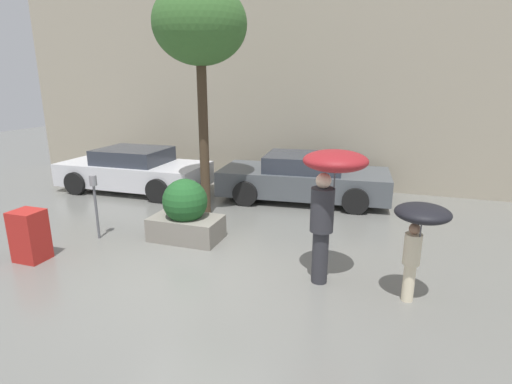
{
  "coord_description": "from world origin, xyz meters",
  "views": [
    {
      "loc": [
        2.95,
        -5.12,
        3.02
      ],
      "look_at": [
        0.7,
        1.6,
        1.05
      ],
      "focal_mm": 28.0,
      "sensor_mm": 36.0,
      "label": 1
    }
  ],
  "objects_px": {
    "parked_car_far": "(134,170)",
    "street_tree": "(200,27)",
    "person_child": "(420,226)",
    "parked_car_near": "(304,178)",
    "newspaper_box": "(30,236)",
    "planter_box": "(186,213)",
    "parking_meter": "(94,194)",
    "person_adult": "(330,184)"
  },
  "relations": [
    {
      "from": "street_tree",
      "to": "newspaper_box",
      "type": "distance_m",
      "value": 5.19
    },
    {
      "from": "newspaper_box",
      "to": "planter_box",
      "type": "bearing_deg",
      "value": 38.94
    },
    {
      "from": "person_child",
      "to": "street_tree",
      "type": "relative_size",
      "value": 0.29
    },
    {
      "from": "person_adult",
      "to": "parking_meter",
      "type": "bearing_deg",
      "value": 157.98
    },
    {
      "from": "person_child",
      "to": "parked_car_near",
      "type": "relative_size",
      "value": 0.33
    },
    {
      "from": "parked_car_near",
      "to": "parking_meter",
      "type": "bearing_deg",
      "value": 135.81
    },
    {
      "from": "parked_car_far",
      "to": "parking_meter",
      "type": "bearing_deg",
      "value": -157.2
    },
    {
      "from": "parked_car_near",
      "to": "person_child",
      "type": "bearing_deg",
      "value": -155.88
    },
    {
      "from": "parked_car_near",
      "to": "parked_car_far",
      "type": "relative_size",
      "value": 1.07
    },
    {
      "from": "planter_box",
      "to": "street_tree",
      "type": "relative_size",
      "value": 0.27
    },
    {
      "from": "newspaper_box",
      "to": "person_child",
      "type": "bearing_deg",
      "value": 5.44
    },
    {
      "from": "parking_meter",
      "to": "newspaper_box",
      "type": "xyz_separation_m",
      "value": [
        -0.42,
        -1.19,
        -0.47
      ]
    },
    {
      "from": "street_tree",
      "to": "planter_box",
      "type": "bearing_deg",
      "value": -79.32
    },
    {
      "from": "street_tree",
      "to": "parked_car_near",
      "type": "bearing_deg",
      "value": 46.5
    },
    {
      "from": "person_child",
      "to": "parked_car_near",
      "type": "bearing_deg",
      "value": 167.22
    },
    {
      "from": "parking_meter",
      "to": "newspaper_box",
      "type": "bearing_deg",
      "value": -109.53
    },
    {
      "from": "planter_box",
      "to": "parked_car_far",
      "type": "height_order",
      "value": "planter_box"
    },
    {
      "from": "person_adult",
      "to": "parking_meter",
      "type": "distance_m",
      "value": 4.63
    },
    {
      "from": "planter_box",
      "to": "parked_car_near",
      "type": "distance_m",
      "value": 3.83
    },
    {
      "from": "street_tree",
      "to": "parking_meter",
      "type": "relative_size",
      "value": 3.89
    },
    {
      "from": "parked_car_near",
      "to": "parked_car_far",
      "type": "bearing_deg",
      "value": 92.33
    },
    {
      "from": "person_child",
      "to": "parked_car_near",
      "type": "distance_m",
      "value": 5.27
    },
    {
      "from": "person_child",
      "to": "parking_meter",
      "type": "bearing_deg",
      "value": -137.5
    },
    {
      "from": "parked_car_far",
      "to": "person_child",
      "type": "bearing_deg",
      "value": -119.68
    },
    {
      "from": "planter_box",
      "to": "parking_meter",
      "type": "distance_m",
      "value": 1.8
    },
    {
      "from": "parked_car_near",
      "to": "street_tree",
      "type": "bearing_deg",
      "value": 131.8
    },
    {
      "from": "parked_car_near",
      "to": "parking_meter",
      "type": "distance_m",
      "value": 5.18
    },
    {
      "from": "parked_car_far",
      "to": "street_tree",
      "type": "height_order",
      "value": "street_tree"
    },
    {
      "from": "person_adult",
      "to": "parked_car_far",
      "type": "bearing_deg",
      "value": 130.72
    },
    {
      "from": "parked_car_near",
      "to": "newspaper_box",
      "type": "relative_size",
      "value": 4.95
    },
    {
      "from": "parked_car_near",
      "to": "street_tree",
      "type": "height_order",
      "value": "street_tree"
    },
    {
      "from": "person_adult",
      "to": "parked_car_far",
      "type": "xyz_separation_m",
      "value": [
        -6.07,
        3.76,
        -1.0
      ]
    },
    {
      "from": "planter_box",
      "to": "newspaper_box",
      "type": "xyz_separation_m",
      "value": [
        -2.11,
        -1.7,
        -0.1
      ]
    },
    {
      "from": "parked_car_far",
      "to": "street_tree",
      "type": "bearing_deg",
      "value": -116.7
    },
    {
      "from": "parked_car_near",
      "to": "newspaper_box",
      "type": "height_order",
      "value": "parked_car_near"
    },
    {
      "from": "person_child",
      "to": "street_tree",
      "type": "distance_m",
      "value": 5.91
    },
    {
      "from": "street_tree",
      "to": "newspaper_box",
      "type": "xyz_separation_m",
      "value": [
        -1.83,
        -3.2,
        -3.66
      ]
    },
    {
      "from": "parked_car_near",
      "to": "parking_meter",
      "type": "relative_size",
      "value": 3.47
    },
    {
      "from": "person_child",
      "to": "street_tree",
      "type": "height_order",
      "value": "street_tree"
    },
    {
      "from": "planter_box",
      "to": "newspaper_box",
      "type": "bearing_deg",
      "value": -141.06
    },
    {
      "from": "planter_box",
      "to": "parked_car_far",
      "type": "distance_m",
      "value": 4.3
    },
    {
      "from": "planter_box",
      "to": "person_child",
      "type": "height_order",
      "value": "person_child"
    }
  ]
}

